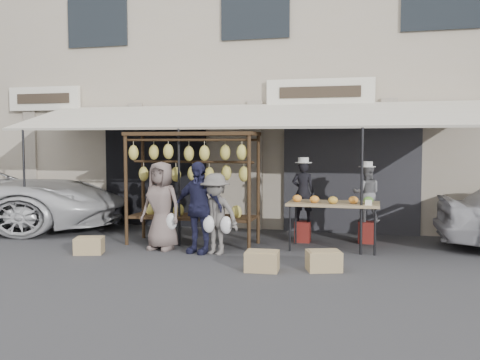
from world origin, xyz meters
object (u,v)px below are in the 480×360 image
Objects in this scene: vendor_right at (367,193)px; crate_near_b at (324,261)px; customer_left at (161,206)px; crate_near_a at (262,261)px; produce_table at (333,204)px; vendor_left at (303,191)px; crate_far at (89,246)px; customer_mid at (198,207)px; customer_right at (215,214)px; banana_rack at (192,166)px.

vendor_right reaches higher than crate_near_b.
vendor_right is at bearing 33.75° from customer_left.
crate_near_b is (0.95, 0.26, 0.00)m from crate_near_a.
vendor_right is at bearing 55.52° from produce_table.
vendor_left is 1.08× the size of vendor_right.
customer_left is 1.50m from crate_far.
customer_mid is (-2.38, -0.91, -0.02)m from produce_table.
vendor_right is 2.20× the size of crate_near_a.
vendor_right is 2.18× the size of crate_near_b.
customer_left is (-3.75, -1.64, -0.17)m from vendor_right.
customer_left is at bearing 151.43° from crate_near_a.
vendor_right reaches higher than crate_far.
vendor_left reaches higher than customer_right.
vendor_right is at bearing 17.22° from banana_rack.
produce_table is 1.06m from vendor_right.
vendor_left is 2.48× the size of crate_far.
customer_mid is 1.91m from crate_near_a.
crate_near_a is 0.98m from crate_near_b.
customer_mid reaches higher than customer_left.
produce_table is at bearing 33.86° from customer_mid.
customer_mid is at bearing 28.10° from vendor_right.
vendor_right is (3.36, 1.04, -0.56)m from banana_rack.
vendor_left reaches higher than vendor_right.
customer_left reaches higher than crate_near_a.
crate_near_a is at bearing -18.44° from customer_left.
produce_table is 1.02× the size of customer_left.
crate_far is at bearing -139.52° from banana_rack.
vendor_left is 2.35× the size of crate_near_b.
customer_mid is (-2.98, -1.78, -0.16)m from vendor_right.
vendor_left is 2.13m from customer_right.
customer_mid is 3.21× the size of crate_near_b.
banana_rack is 2.11× the size of vendor_left.
customer_left is at bearing -123.54° from banana_rack.
produce_table is at bearing 52.79° from vendor_right.
crate_near_b is at bearing -90.29° from produce_table.
produce_table is 3.42× the size of crate_far.
produce_table reaches higher than crate_near_a.
customer_left is 1.13× the size of customer_right.
vendor_left is 2.37× the size of crate_near_a.
vendor_left is 2.33m from customer_mid.
customer_left is 3.22× the size of crate_near_a.
produce_table is 2.55m from customer_mid.
banana_rack reaches higher than produce_table.
customer_left reaches higher than customer_right.
vendor_right is 2.79m from crate_near_b.
produce_table is 3.26m from customer_left.
vendor_right reaches higher than customer_right.
produce_table is at bearing 89.71° from crate_near_b.
customer_mid reaches higher than vendor_right.
customer_left is 0.79m from customer_mid.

